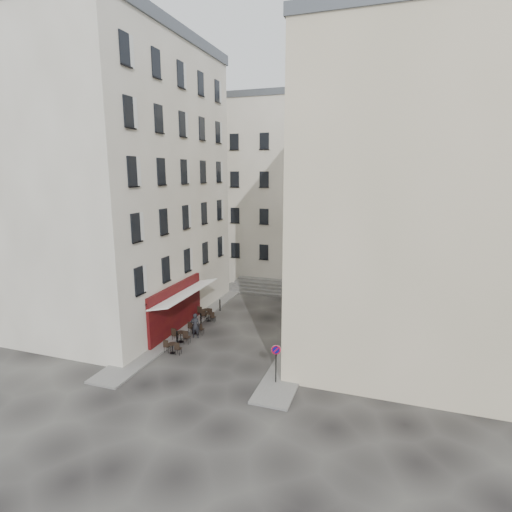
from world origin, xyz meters
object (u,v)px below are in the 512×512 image
at_px(pedestrian, 195,325).
at_px(no_parking_sign, 276,357).
at_px(bistro_table_b, 181,336).
at_px(bistro_table_a, 173,347).

bearing_deg(pedestrian, no_parking_sign, 134.53).
height_order(no_parking_sign, bistro_table_b, no_parking_sign).
bearing_deg(no_parking_sign, pedestrian, 129.25).
height_order(bistro_table_b, pedestrian, pedestrian).
xyz_separation_m(bistro_table_a, bistro_table_b, (-0.32, 1.65, 0.04)).
distance_m(bistro_table_a, bistro_table_b, 1.69).
xyz_separation_m(no_parking_sign, pedestrian, (-6.94, 4.22, -0.71)).
xyz_separation_m(no_parking_sign, bistro_table_a, (-7.14, 1.51, -1.16)).
height_order(no_parking_sign, bistro_table_a, no_parking_sign).
bearing_deg(bistro_table_b, pedestrian, 63.42).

